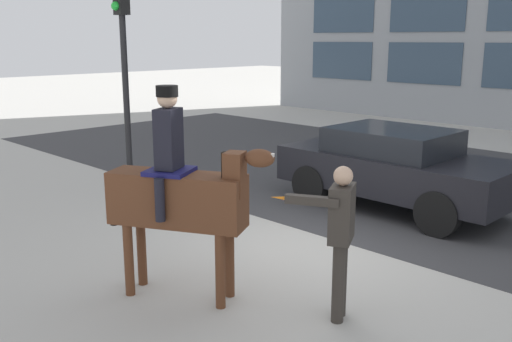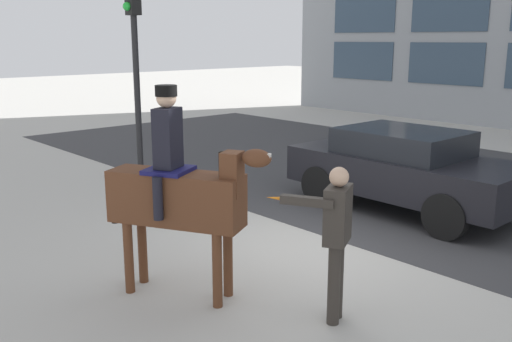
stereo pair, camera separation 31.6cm
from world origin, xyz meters
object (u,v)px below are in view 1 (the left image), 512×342
object	(u,v)px
pedestrian_bystander	(340,231)
street_car_near_lane	(395,166)
traffic_light	(123,51)
mounted_horse_lead	(180,193)

from	to	relation	value
pedestrian_bystander	street_car_near_lane	bearing A→B (deg)	-93.21
street_car_near_lane	traffic_light	world-z (taller)	traffic_light
pedestrian_bystander	traffic_light	world-z (taller)	traffic_light
mounted_horse_lead	traffic_light	size ratio (longest dim) A/B	0.60
mounted_horse_lead	street_car_near_lane	size ratio (longest dim) A/B	0.61
pedestrian_bystander	street_car_near_lane	distance (m)	4.35
mounted_horse_lead	traffic_light	xyz separation A→B (m)	(-3.86, 1.80, 1.47)
mounted_horse_lead	street_car_near_lane	distance (m)	4.81
street_car_near_lane	pedestrian_bystander	bearing A→B (deg)	-65.90
mounted_horse_lead	street_car_near_lane	xyz separation A→B (m)	(-0.17, 4.79, -0.47)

